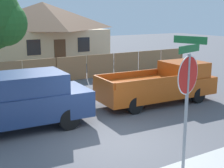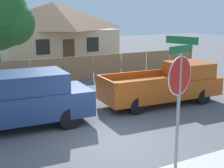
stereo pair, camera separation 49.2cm
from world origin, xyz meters
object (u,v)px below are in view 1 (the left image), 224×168
object	(u,v)px
orange_pickup	(162,84)
stop_sign	(187,89)
red_suv	(16,100)
house	(44,31)

from	to	relation	value
orange_pickup	stop_sign	bearing A→B (deg)	-123.19
red_suv	orange_pickup	distance (m)	6.37
orange_pickup	stop_sign	world-z (taller)	stop_sign
red_suv	orange_pickup	xyz separation A→B (m)	(6.37, -0.02, -0.20)
red_suv	stop_sign	distance (m)	6.26
house	red_suv	size ratio (longest dim) A/B	1.88
house	stop_sign	xyz separation A→B (m)	(-4.10, -20.66, -0.15)
house	orange_pickup	bearing A→B (deg)	-89.59
house	stop_sign	size ratio (longest dim) A/B	2.75
red_suv	house	bearing A→B (deg)	70.44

